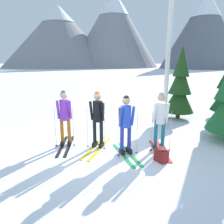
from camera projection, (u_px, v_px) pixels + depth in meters
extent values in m
plane|color=white|center=(106.00, 150.00, 6.26)|extent=(400.00, 400.00, 0.00)
cube|color=black|center=(69.00, 146.00, 6.55)|extent=(0.25, 1.65, 0.02)
cube|color=black|center=(62.00, 146.00, 6.54)|extent=(0.25, 1.65, 0.02)
cube|color=black|center=(70.00, 142.00, 6.63)|extent=(0.13, 0.27, 0.12)
cylinder|color=#B76019|center=(69.00, 129.00, 6.52)|extent=(0.11, 0.11, 0.83)
cube|color=black|center=(63.00, 143.00, 6.62)|extent=(0.13, 0.27, 0.12)
cylinder|color=#B76019|center=(62.00, 129.00, 6.51)|extent=(0.11, 0.11, 0.83)
cylinder|color=purple|center=(64.00, 110.00, 6.37)|extent=(0.28, 0.28, 0.62)
sphere|color=tan|center=(64.00, 95.00, 6.26)|extent=(0.23, 0.23, 0.23)
sphere|color=#1E6B7A|center=(63.00, 93.00, 6.24)|extent=(0.17, 0.17, 0.17)
cylinder|color=purple|center=(70.00, 110.00, 6.31)|extent=(0.10, 0.21, 0.59)
cylinder|color=purple|center=(58.00, 110.00, 6.30)|extent=(0.10, 0.21, 0.59)
cylinder|color=#A5A5AD|center=(73.00, 128.00, 6.33)|extent=(0.02, 0.02, 1.25)
cylinder|color=black|center=(74.00, 145.00, 6.46)|extent=(0.07, 0.07, 0.01)
cylinder|color=#A5A5AD|center=(55.00, 128.00, 6.31)|extent=(0.02, 0.02, 1.25)
cylinder|color=black|center=(56.00, 145.00, 6.44)|extent=(0.07, 0.07, 0.01)
cube|color=yellow|center=(100.00, 148.00, 6.36)|extent=(0.53, 1.75, 0.02)
cube|color=yellow|center=(94.00, 147.00, 6.43)|extent=(0.53, 1.75, 0.02)
cube|color=black|center=(101.00, 145.00, 6.44)|extent=(0.17, 0.28, 0.12)
cylinder|color=black|center=(101.00, 131.00, 6.33)|extent=(0.11, 0.11, 0.83)
cube|color=black|center=(95.00, 144.00, 6.50)|extent=(0.17, 0.28, 0.12)
cylinder|color=black|center=(95.00, 130.00, 6.39)|extent=(0.11, 0.11, 0.83)
cylinder|color=black|center=(98.00, 111.00, 6.22)|extent=(0.28, 0.28, 0.62)
sphere|color=tan|center=(97.00, 96.00, 6.11)|extent=(0.22, 0.22, 0.22)
sphere|color=#B76019|center=(97.00, 94.00, 6.09)|extent=(0.17, 0.17, 0.17)
cylinder|color=black|center=(103.00, 112.00, 6.11)|extent=(0.13, 0.21, 0.59)
cylinder|color=black|center=(91.00, 111.00, 6.21)|extent=(0.13, 0.21, 0.59)
cylinder|color=#A5A5AD|center=(104.00, 131.00, 6.09)|extent=(0.02, 0.02, 1.24)
cylinder|color=black|center=(104.00, 148.00, 6.23)|extent=(0.07, 0.07, 0.01)
cylinder|color=#A5A5AD|center=(87.00, 129.00, 6.26)|extent=(0.02, 0.02, 1.24)
cylinder|color=black|center=(88.00, 146.00, 6.39)|extent=(0.07, 0.07, 0.01)
cube|color=black|center=(100.00, 109.00, 6.37)|extent=(0.29, 0.22, 0.36)
cube|color=green|center=(130.00, 154.00, 5.97)|extent=(0.67, 1.52, 0.02)
cube|color=green|center=(123.00, 155.00, 5.90)|extent=(0.67, 1.52, 0.02)
cube|color=black|center=(129.00, 150.00, 6.04)|extent=(0.20, 0.28, 0.12)
cylinder|color=#2D389E|center=(129.00, 136.00, 5.94)|extent=(0.11, 0.11, 0.80)
cube|color=black|center=(122.00, 151.00, 5.98)|extent=(0.20, 0.28, 0.12)
cylinder|color=#2D389E|center=(122.00, 137.00, 5.87)|extent=(0.11, 0.11, 0.80)
cylinder|color=blue|center=(126.00, 116.00, 5.77)|extent=(0.28, 0.28, 0.60)
sphere|color=tan|center=(126.00, 101.00, 5.66)|extent=(0.22, 0.22, 0.22)
sphere|color=black|center=(126.00, 98.00, 5.64)|extent=(0.16, 0.16, 0.16)
cylinder|color=blue|center=(133.00, 116.00, 5.76)|extent=(0.15, 0.21, 0.57)
cylinder|color=blue|center=(121.00, 117.00, 5.65)|extent=(0.15, 0.21, 0.57)
cylinder|color=#A5A5AD|center=(137.00, 135.00, 5.80)|extent=(0.02, 0.02, 1.21)
cylinder|color=black|center=(137.00, 153.00, 5.93)|extent=(0.07, 0.07, 0.01)
cylinder|color=#A5A5AD|center=(119.00, 137.00, 5.64)|extent=(0.02, 0.02, 1.21)
cylinder|color=black|center=(119.00, 155.00, 5.77)|extent=(0.07, 0.07, 0.01)
cube|color=maroon|center=(124.00, 114.00, 5.92)|extent=(0.30, 0.24, 0.36)
cube|color=red|center=(163.00, 150.00, 6.20)|extent=(0.24, 1.57, 0.02)
cube|color=red|center=(156.00, 151.00, 6.20)|extent=(0.24, 1.57, 0.02)
cube|color=black|center=(162.00, 147.00, 6.28)|extent=(0.13, 0.27, 0.12)
cylinder|color=#1E6B7A|center=(163.00, 133.00, 6.18)|extent=(0.11, 0.11, 0.82)
cube|color=black|center=(155.00, 147.00, 6.28)|extent=(0.13, 0.27, 0.12)
cylinder|color=#1E6B7A|center=(156.00, 133.00, 6.17)|extent=(0.11, 0.11, 0.82)
cylinder|color=white|center=(160.00, 113.00, 6.03)|extent=(0.28, 0.28, 0.62)
sphere|color=tan|center=(161.00, 98.00, 5.92)|extent=(0.22, 0.22, 0.22)
sphere|color=gray|center=(162.00, 95.00, 5.91)|extent=(0.17, 0.17, 0.17)
cylinder|color=white|center=(167.00, 113.00, 5.97)|extent=(0.10, 0.21, 0.59)
cylinder|color=white|center=(155.00, 113.00, 5.96)|extent=(0.10, 0.21, 0.59)
cylinder|color=#A5A5AD|center=(170.00, 132.00, 5.99)|extent=(0.02, 0.02, 1.24)
cylinder|color=black|center=(169.00, 150.00, 6.12)|extent=(0.07, 0.07, 0.01)
cylinder|color=#A5A5AD|center=(152.00, 132.00, 5.97)|extent=(0.02, 0.02, 1.24)
cylinder|color=black|center=(151.00, 150.00, 6.10)|extent=(0.07, 0.07, 0.01)
cube|color=#4C7238|center=(159.00, 111.00, 6.19)|extent=(0.27, 0.18, 0.36)
cylinder|color=#51381E|center=(178.00, 112.00, 9.68)|extent=(0.20, 0.20, 0.63)
cone|color=#1E4219|center=(179.00, 97.00, 9.53)|extent=(1.35, 1.35, 1.33)
cone|color=#1E4219|center=(181.00, 79.00, 9.33)|extent=(1.03, 1.03, 1.33)
cone|color=#1E4219|center=(182.00, 61.00, 9.14)|extent=(0.74, 0.74, 1.33)
cylinder|color=silver|center=(167.00, 64.00, 7.69)|extent=(0.17, 0.17, 4.98)
cylinder|color=silver|center=(171.00, 33.00, 7.83)|extent=(0.24, 0.90, 0.62)
cylinder|color=silver|center=(169.00, 40.00, 7.71)|extent=(0.14, 0.50, 0.50)
cube|color=maroon|center=(161.00, 155.00, 5.51)|extent=(0.39, 0.40, 0.34)
cube|color=maroon|center=(162.00, 149.00, 5.47)|extent=(0.22, 0.28, 0.04)
cone|color=gray|center=(59.00, 37.00, 85.56)|extent=(46.07, 46.07, 24.35)
cone|color=white|center=(58.00, 14.00, 83.47)|extent=(13.38, 13.38, 6.73)
cone|color=gray|center=(114.00, 30.00, 85.23)|extent=(36.73, 36.73, 29.83)
cone|color=white|center=(114.00, 3.00, 82.82)|extent=(12.40, 12.40, 9.59)
cone|color=slate|center=(204.00, 31.00, 71.56)|extent=(28.91, 28.91, 25.46)
cone|color=white|center=(207.00, 4.00, 69.55)|extent=(10.19, 10.19, 8.55)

